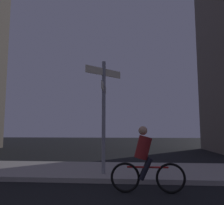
{
  "coord_description": "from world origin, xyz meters",
  "views": [
    {
      "loc": [
        2.18,
        -1.98,
        1.53
      ],
      "look_at": [
        1.54,
        5.73,
        2.44
      ],
      "focal_mm": 36.41,
      "sensor_mm": 36.0,
      "label": 1
    }
  ],
  "objects": [
    {
      "name": "cyclist",
      "position": [
        2.53,
        3.77,
        0.75
      ],
      "size": [
        1.82,
        0.32,
        1.61
      ],
      "color": "black",
      "rests_on": "ground_plane"
    },
    {
      "name": "signpost",
      "position": [
        1.3,
        5.34,
        2.28
      ],
      "size": [
        1.05,
        1.13,
        3.63
      ],
      "color": "gray",
      "rests_on": "sidewalk_kerb"
    },
    {
      "name": "sidewalk_kerb",
      "position": [
        0.0,
        6.26,
        0.07
      ],
      "size": [
        40.0,
        3.26,
        0.14
      ],
      "primitive_type": "cube",
      "color": "#9E9991",
      "rests_on": "ground_plane"
    }
  ]
}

